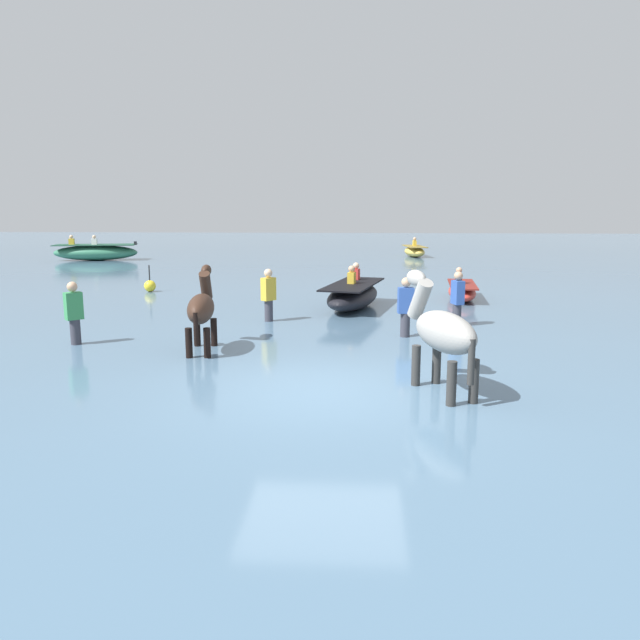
% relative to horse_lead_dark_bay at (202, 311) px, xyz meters
% --- Properties ---
extents(ground_plane, '(120.00, 120.00, 0.00)m').
position_rel_horse_lead_dark_bay_xyz_m(ground_plane, '(2.44, -2.36, -1.15)').
color(ground_plane, gray).
extents(water_surface, '(90.00, 90.00, 0.38)m').
position_rel_horse_lead_dark_bay_xyz_m(water_surface, '(2.44, 7.64, -0.96)').
color(water_surface, slate).
rests_on(water_surface, ground).
extents(horse_lead_dark_bay, '(0.61, 1.79, 1.94)m').
position_rel_horse_lead_dark_bay_xyz_m(horse_lead_dark_bay, '(0.00, 0.00, 0.00)').
color(horse_lead_dark_bay, '#382319').
rests_on(horse_lead_dark_bay, ground).
extents(horse_trailing_grey, '(1.07, 1.91, 2.11)m').
position_rel_horse_lead_dark_bay_xyz_m(horse_trailing_grey, '(4.17, -2.39, 0.10)').
color(horse_trailing_grey, gray).
rests_on(horse_trailing_grey, ground).
extents(boat_far_offshore, '(4.31, 2.12, 1.28)m').
position_rel_horse_lead_dark_bay_xyz_m(boat_far_offshore, '(-10.43, 19.26, -0.37)').
color(boat_far_offshore, '#337556').
rests_on(boat_far_offshore, water_surface).
extents(boat_mid_outer, '(1.29, 2.69, 1.06)m').
position_rel_horse_lead_dark_bay_xyz_m(boat_mid_outer, '(5.94, 22.63, -0.48)').
color(boat_mid_outer, gold).
rests_on(boat_mid_outer, water_surface).
extents(boat_mid_channel, '(1.02, 2.63, 0.95)m').
position_rel_horse_lead_dark_bay_xyz_m(boat_mid_channel, '(5.98, 6.95, -0.53)').
color(boat_mid_channel, '#BC382D').
rests_on(boat_mid_channel, water_surface).
extents(boat_distant_east, '(1.85, 3.45, 1.15)m').
position_rel_horse_lead_dark_bay_xyz_m(boat_distant_east, '(2.79, 5.15, -0.43)').
color(boat_distant_east, black).
rests_on(boat_distant_east, water_surface).
extents(person_onlooker_left, '(0.37, 0.37, 1.63)m').
position_rel_horse_lead_dark_bay_xyz_m(person_onlooker_left, '(-2.66, 0.37, -0.28)').
color(person_onlooker_left, '#383842').
rests_on(person_onlooker_left, ground).
extents(person_onlooker_right, '(0.36, 0.37, 1.63)m').
position_rel_horse_lead_dark_bay_xyz_m(person_onlooker_right, '(0.81, 3.11, -0.28)').
color(person_onlooker_right, '#383842').
rests_on(person_onlooker_right, ground).
extents(person_spectator_far, '(0.34, 0.24, 1.63)m').
position_rel_horse_lead_dark_bay_xyz_m(person_spectator_far, '(3.93, 1.53, -0.28)').
color(person_spectator_far, '#383842').
rests_on(person_spectator_far, ground).
extents(person_wading_mid, '(0.29, 0.36, 1.63)m').
position_rel_horse_lead_dark_bay_xyz_m(person_wading_mid, '(5.20, 2.81, -0.28)').
color(person_wading_mid, '#383842').
rests_on(person_wading_mid, ground).
extents(channel_buoy, '(0.37, 0.37, 0.86)m').
position_rel_horse_lead_dark_bay_xyz_m(channel_buoy, '(-3.75, 7.96, -0.58)').
color(channel_buoy, yellow).
rests_on(channel_buoy, water_surface).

